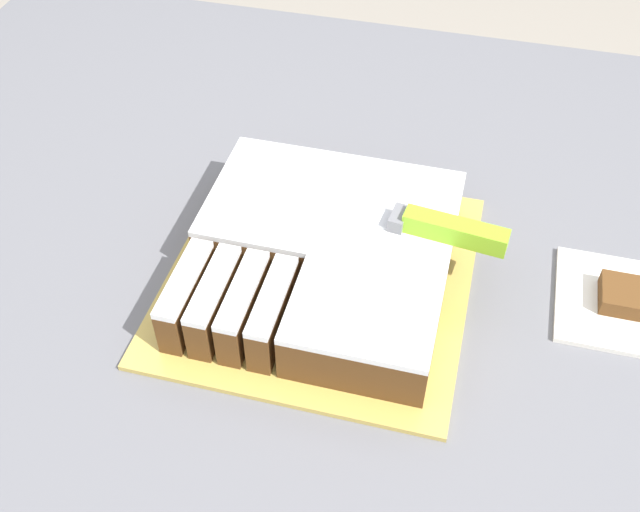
{
  "coord_description": "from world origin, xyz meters",
  "views": [
    {
      "loc": [
        0.1,
        -0.55,
        1.51
      ],
      "look_at": [
        -0.03,
        -0.02,
        0.94
      ],
      "focal_mm": 42.0,
      "sensor_mm": 36.0,
      "label": 1
    }
  ],
  "objects_px": {
    "cake_board": "(320,277)",
    "brownie": "(624,296)",
    "cake": "(325,254)",
    "knife": "(418,223)"
  },
  "relations": [
    {
      "from": "cake",
      "to": "knife",
      "type": "relative_size",
      "value": 0.92
    },
    {
      "from": "cake_board",
      "to": "brownie",
      "type": "distance_m",
      "value": 0.32
    },
    {
      "from": "cake",
      "to": "brownie",
      "type": "xyz_separation_m",
      "value": [
        0.31,
        0.04,
        -0.02
      ]
    },
    {
      "from": "cake_board",
      "to": "knife",
      "type": "height_order",
      "value": "knife"
    },
    {
      "from": "cake",
      "to": "cake_board",
      "type": "bearing_deg",
      "value": -132.49
    },
    {
      "from": "cake",
      "to": "brownie",
      "type": "distance_m",
      "value": 0.31
    },
    {
      "from": "cake_board",
      "to": "brownie",
      "type": "xyz_separation_m",
      "value": [
        0.32,
        0.04,
        0.01
      ]
    },
    {
      "from": "cake_board",
      "to": "brownie",
      "type": "relative_size",
      "value": 6.8
    },
    {
      "from": "cake_board",
      "to": "knife",
      "type": "distance_m",
      "value": 0.12
    },
    {
      "from": "cake",
      "to": "knife",
      "type": "height_order",
      "value": "knife"
    }
  ]
}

